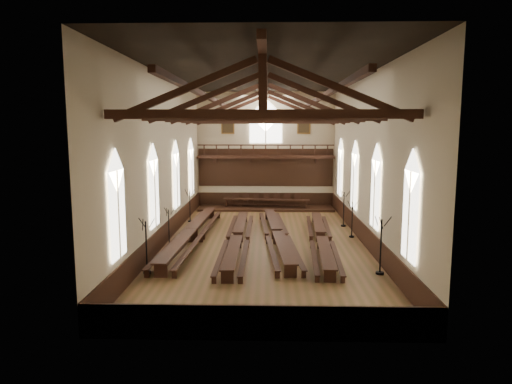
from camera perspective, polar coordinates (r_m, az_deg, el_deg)
ground at (r=27.93m, az=1.04°, el=-6.28°), size 26.00×26.00×0.00m
room_walls at (r=27.06m, az=1.08°, el=7.09°), size 26.00×26.00×26.00m
wainscot_band at (r=27.78m, az=1.04°, el=-5.09°), size 12.00×26.00×1.20m
side_windows at (r=27.24m, az=1.06°, el=1.36°), size 11.85×19.80×4.50m
end_window at (r=39.96m, az=1.23°, el=8.48°), size 2.80×0.12×3.80m
minstrels_gallery at (r=39.83m, az=1.21°, el=3.71°), size 11.80×1.24×3.70m
portraits at (r=39.96m, az=1.23°, el=8.31°), size 7.75×0.09×1.45m
roof_trusses at (r=27.09m, az=1.09°, el=10.80°), size 11.70×25.70×2.80m
refectory_row_a at (r=28.40m, az=-8.05°, el=-4.93°), size 1.87×14.81×0.79m
refectory_row_b at (r=27.10m, az=-2.36°, el=-5.60°), size 1.46×14.08×0.72m
refectory_row_c at (r=27.97m, az=2.64°, el=-5.13°), size 1.98×14.38×0.74m
refectory_row_d at (r=27.36m, az=8.21°, el=-5.58°), size 1.76×13.90×0.69m
dais at (r=39.06m, az=1.26°, el=-2.02°), size 11.40×2.78×0.19m
high_table at (r=38.95m, az=1.27°, el=-1.03°), size 7.45×1.62×0.69m
high_chairs at (r=39.67m, az=1.27°, el=-0.84°), size 5.93×0.54×1.11m
candelabrum_left_near at (r=22.51m, az=-13.51°, el=-7.88°), size 0.81×0.78×2.69m
candelabrum_left_mid at (r=27.17m, az=-10.82°, el=-5.29°), size 0.69×0.69×2.34m
candelabrum_left_far at (r=34.07m, az=-8.25°, el=-2.48°), size 0.74×0.69×2.45m
candelabrum_right_near at (r=22.57m, az=15.28°, el=-7.80°), size 0.81×0.85×2.82m
candelabrum_right_mid at (r=29.61m, az=11.90°, el=-4.21°), size 0.70×0.69×2.35m
candelabrum_right_far at (r=32.74m, az=10.89°, el=-2.90°), size 0.71×0.79×2.57m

